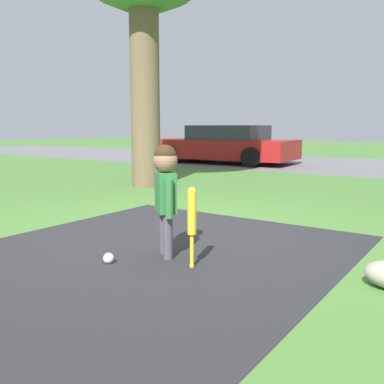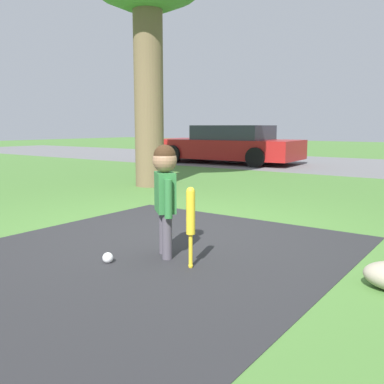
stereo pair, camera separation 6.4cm
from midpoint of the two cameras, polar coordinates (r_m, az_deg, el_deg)
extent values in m
plane|color=#477533|center=(4.75, -2.40, -5.16)|extent=(60.00, 60.00, 0.00)
cube|color=slate|center=(13.35, 22.68, 3.18)|extent=(40.00, 6.00, 0.01)
cylinder|color=#4C4751|center=(3.86, -4.19, -5.34)|extent=(0.09, 0.09, 0.40)
cylinder|color=#4C4751|center=(3.70, -3.74, -5.97)|extent=(0.09, 0.09, 0.40)
cube|color=#2D7238|center=(3.71, -4.03, -0.04)|extent=(0.30, 0.29, 0.35)
cylinder|color=#2D7238|center=(3.87, -4.45, -0.14)|extent=(0.07, 0.07, 0.33)
cylinder|color=#2D7238|center=(3.55, -3.56, -0.95)|extent=(0.07, 0.07, 0.33)
sphere|color=#997051|center=(3.67, -4.08, 4.25)|extent=(0.21, 0.21, 0.21)
sphere|color=#382314|center=(3.67, -4.08, 4.83)|extent=(0.19, 0.19, 0.19)
sphere|color=yellow|center=(3.52, -0.54, -9.79)|extent=(0.04, 0.04, 0.04)
cylinder|color=yellow|center=(3.49, -0.54, -7.89)|extent=(0.03, 0.03, 0.28)
cylinder|color=yellow|center=(3.41, -0.55, -2.79)|extent=(0.07, 0.07, 0.35)
sphere|color=yellow|center=(3.38, -0.55, 0.09)|extent=(0.07, 0.07, 0.07)
sphere|color=white|center=(3.70, -11.55, -8.64)|extent=(0.09, 0.09, 0.09)
cube|color=maroon|center=(13.56, 3.87, 5.78)|extent=(4.65, 2.17, 0.58)
cube|color=#2D333D|center=(13.44, 4.76, 7.92)|extent=(2.28, 1.80, 0.44)
cylinder|color=black|center=(13.48, -3.38, 5.07)|extent=(0.57, 0.21, 0.56)
cylinder|color=black|center=(15.09, 0.78, 5.48)|extent=(0.57, 0.21, 0.56)
cylinder|color=black|center=(12.10, 7.70, 4.59)|extent=(0.57, 0.21, 0.56)
cylinder|color=black|center=(13.88, 10.89, 5.03)|extent=(0.57, 0.21, 0.56)
cylinder|color=brown|center=(8.30, -6.53, 14.51)|extent=(0.55, 0.55, 3.96)
camera|label=1|loc=(0.03, -90.45, -0.07)|focal=40.00mm
camera|label=2|loc=(0.03, 89.55, 0.07)|focal=40.00mm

